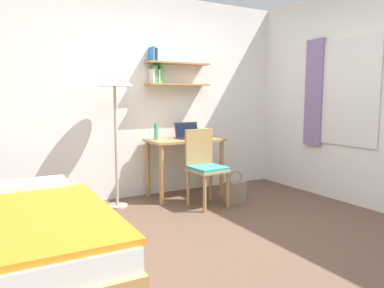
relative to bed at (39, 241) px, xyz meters
name	(u,v)px	position (x,y,z in m)	size (l,w,h in m)	color
ground_plane	(235,247)	(1.53, -0.32, -0.24)	(5.28, 5.28, 0.00)	brown
wall_back	(146,96)	(1.54, 1.70, 1.07)	(4.40, 0.27, 2.60)	white
bed	(39,241)	(0.00, 0.00, 0.00)	(0.96, 1.91, 0.54)	#B2844C
desk	(185,151)	(1.94, 1.38, 0.36)	(0.96, 0.54, 0.76)	#B2844C
desk_chair	(205,164)	(1.95, 0.90, 0.26)	(0.44, 0.44, 0.91)	#B2844C
standing_lamp	(114,84)	(1.01, 1.33, 1.20)	(0.41, 0.41, 1.64)	#B2A893
laptop	(188,134)	(2.02, 1.43, 0.57)	(0.34, 0.21, 0.21)	black
water_bottle	(156,132)	(1.57, 1.46, 0.62)	(0.05, 0.05, 0.21)	#42A87F
book_stack	(203,133)	(2.24, 1.43, 0.58)	(0.19, 0.24, 0.12)	orange
handbag	(235,192)	(2.31, 0.77, -0.10)	(0.27, 0.12, 0.41)	gray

